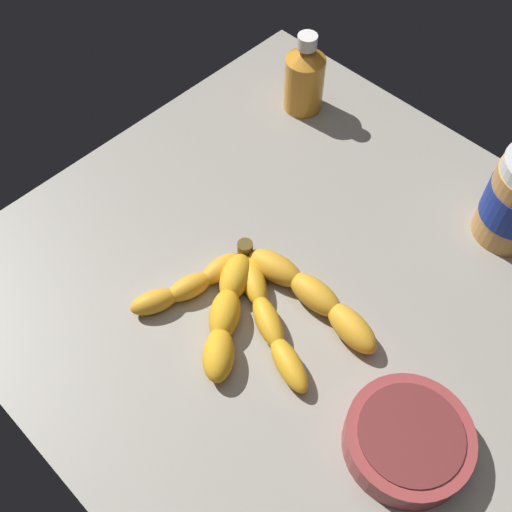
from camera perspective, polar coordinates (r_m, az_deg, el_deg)
ground_plane at (r=81.20cm, az=3.34°, el=-2.45°), size 72.16×71.32×4.96cm
banana_bunch at (r=74.54cm, az=0.16°, el=-4.50°), size 19.55×26.20×3.69cm
honey_bottle at (r=96.06cm, az=4.53°, el=16.26°), size 6.02×6.02×12.85cm
small_bowl at (r=69.32cm, az=13.92°, el=-16.20°), size 13.56×13.56×3.98cm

